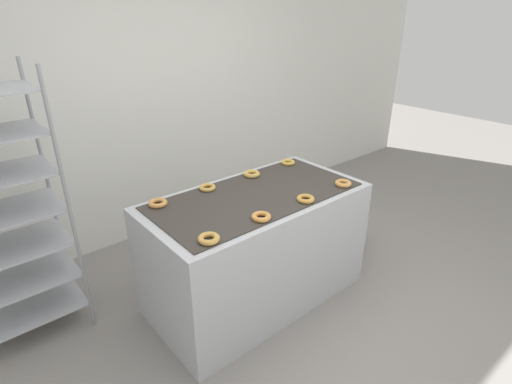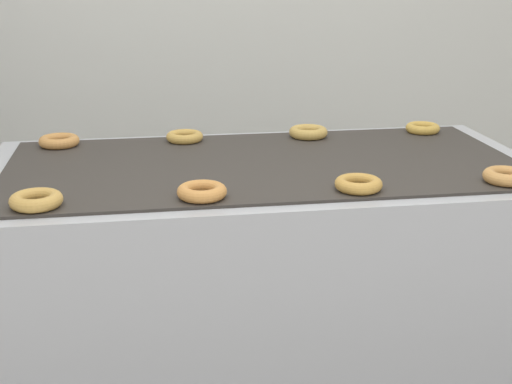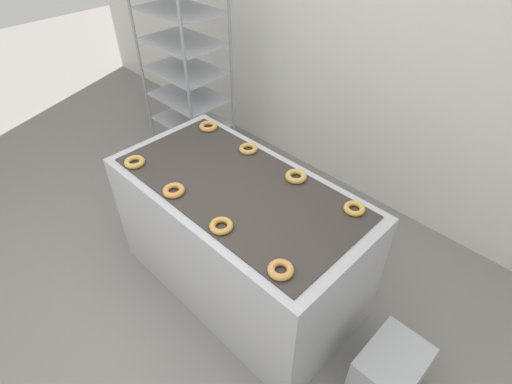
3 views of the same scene
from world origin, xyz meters
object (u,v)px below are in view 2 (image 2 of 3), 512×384
donut_near_left (36,200)px  donut_near_right (506,176)px  donut_far_left (59,141)px  donut_far_right (423,128)px  donut_near_midleft (202,191)px  donut_far_midright (308,132)px  donut_far_midleft (185,137)px  donut_near_midright (358,184)px  fryer_machine (264,300)px

donut_near_left → donut_near_right: 1.19m
donut_far_left → donut_far_right: donut_far_left is taller
donut_near_midleft → donut_near_right: same height
donut_near_midleft → donut_far_midright: (0.40, 0.57, 0.00)m
donut_far_midleft → donut_near_left: bearing=-123.2°
donut_near_midright → donut_far_midleft: bearing=124.5°
donut_near_left → donut_near_right: bearing=0.4°
fryer_machine → donut_far_midright: (0.19, 0.28, 0.45)m
donut_near_left → donut_far_midright: (0.79, 0.58, 0.00)m
donut_near_left → donut_far_left: size_ratio=1.00×
donut_far_right → donut_near_left: bearing=-153.7°
donut_near_right → donut_far_left: donut_near_right is taller
fryer_machine → donut_far_right: size_ratio=13.95×
donut_near_left → donut_far_midleft: donut_near_left is taller
donut_near_midleft → donut_far_midleft: (-0.00, 0.58, -0.00)m
donut_near_midleft → donut_near_midright: size_ratio=1.01×
donut_near_right → fryer_machine: bearing=153.9°
fryer_machine → donut_near_midright: donut_near_midright is taller
fryer_machine → donut_far_left: size_ratio=12.70×
donut_near_right → donut_far_midright: 0.70m
fryer_machine → donut_near_left: bearing=-153.4°
fryer_machine → donut_near_midleft: size_ratio=12.93×
donut_near_midleft → donut_near_left: bearing=-179.2°
fryer_machine → donut_far_right: 0.80m
donut_near_midleft → donut_near_midright: donut_near_midleft is taller
donut_far_left → donut_near_right: bearing=-26.0°
donut_near_midleft → donut_far_left: size_ratio=0.98×
fryer_machine → donut_far_midleft: size_ratio=13.42×
donut_near_left → donut_near_right: size_ratio=1.04×
donut_near_midleft → donut_near_right: size_ratio=1.02×
donut_near_left → donut_far_midleft: size_ratio=1.05×
donut_near_midright → donut_near_right: size_ratio=1.01×
donut_far_midleft → donut_far_right: 0.80m
fryer_machine → donut_far_midleft: 0.58m
fryer_machine → donut_near_midright: size_ratio=13.12×
donut_far_left → donut_far_midleft: (0.39, 0.00, -0.00)m
donut_far_left → donut_far_midright: size_ratio=0.99×
fryer_machine → donut_near_left: size_ratio=12.75×
donut_near_left → donut_far_right: size_ratio=1.09×
donut_near_left → donut_near_midleft: (0.39, 0.01, -0.00)m
donut_near_midright → donut_far_right: size_ratio=1.06×
donut_near_right → donut_near_midright: bearing=-179.8°
fryer_machine → donut_far_midleft: (-0.21, 0.29, 0.45)m
fryer_machine → donut_near_midleft: donut_near_midleft is taller
donut_far_midright → donut_near_midleft: bearing=-124.8°
donut_near_midright → donut_far_left: bearing=143.7°
fryer_machine → donut_near_right: (0.59, -0.29, 0.45)m
donut_far_left → donut_far_midright: 0.80m
donut_far_right → donut_near_midright: bearing=-124.7°
donut_near_left → donut_far_left: donut_near_left is taller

